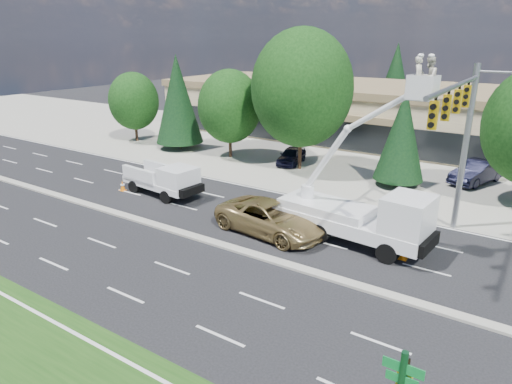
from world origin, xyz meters
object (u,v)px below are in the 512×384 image
Objects in this scene: signal_mast at (462,128)px; bucket_truck at (366,208)px; minivan at (271,218)px; utility_pickup at (165,183)px.

bucket_truck is at bearing -139.76° from signal_mast.
minivan is at bearing -159.51° from bucket_truck.
bucket_truck reaches higher than utility_pickup.
signal_mast is 18.47m from utility_pickup.
signal_mast is 6.03m from bucket_truck.
signal_mast is 1.72× the size of utility_pickup.
utility_pickup reaches higher than minivan.
signal_mast is 10.65m from minivan.
signal_mast is 1.60× the size of minivan.
bucket_truck reaches higher than minivan.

